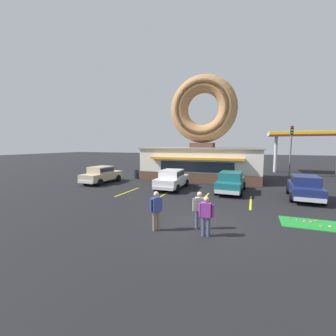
# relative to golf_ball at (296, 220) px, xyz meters

# --- Properties ---
(ground_plane) EXTENTS (160.00, 160.00, 0.00)m
(ground_plane) POSITION_rel_golf_ball_xyz_m (-4.22, -2.09, -0.05)
(ground_plane) COLOR black
(donut_shop_building) EXTENTS (12.30, 6.75, 10.96)m
(donut_shop_building) POSITION_rel_golf_ball_xyz_m (-7.20, 11.85, 3.69)
(donut_shop_building) COLOR brown
(donut_shop_building) RESTS_ON ground
(putting_mat) EXTENTS (3.25, 1.60, 0.03)m
(putting_mat) POSITION_rel_golf_ball_xyz_m (0.89, -0.32, -0.04)
(putting_mat) COLOR #1E842D
(putting_mat) RESTS_ON ground
(mini_donut_near_left) EXTENTS (0.13, 0.13, 0.04)m
(mini_donut_near_left) POSITION_rel_golf_ball_xyz_m (0.58, -0.08, -0.00)
(mini_donut_near_left) COLOR #D8667F
(mini_donut_near_left) RESTS_ON putting_mat
(mini_donut_mid_left) EXTENTS (0.13, 0.13, 0.04)m
(mini_donut_mid_left) POSITION_rel_golf_ball_xyz_m (-0.30, 0.16, -0.00)
(mini_donut_mid_left) COLOR brown
(mini_donut_mid_left) RESTS_ON putting_mat
(mini_donut_mid_centre) EXTENTS (0.13, 0.13, 0.04)m
(mini_donut_mid_centre) POSITION_rel_golf_ball_xyz_m (1.24, -0.47, -0.00)
(mini_donut_mid_centre) COLOR #E5C666
(mini_donut_mid_centre) RESTS_ON putting_mat
(mini_donut_far_left) EXTENTS (0.13, 0.13, 0.04)m
(mini_donut_far_left) POSITION_rel_golf_ball_xyz_m (0.85, 0.18, -0.00)
(mini_donut_far_left) COLOR #A5724C
(mini_donut_far_left) RESTS_ON putting_mat
(mini_donut_far_centre) EXTENTS (0.13, 0.13, 0.04)m
(mini_donut_far_centre) POSITION_rel_golf_ball_xyz_m (0.32, -0.10, -0.00)
(mini_donut_far_centre) COLOR #D8667F
(mini_donut_far_centre) RESTS_ON putting_mat
(mini_donut_far_right) EXTENTS (0.13, 0.13, 0.04)m
(mini_donut_far_right) POSITION_rel_golf_ball_xyz_m (0.87, -0.57, -0.00)
(mini_donut_far_right) COLOR #D17F47
(mini_donut_far_right) RESTS_ON putting_mat
(golf_ball) EXTENTS (0.04, 0.04, 0.04)m
(golf_ball) POSITION_rel_golf_ball_xyz_m (0.00, 0.00, 0.00)
(golf_ball) COLOR white
(golf_ball) RESTS_ON putting_mat
(car_navy) EXTENTS (2.16, 4.64, 1.60)m
(car_navy) POSITION_rel_golf_ball_xyz_m (1.27, 5.17, 0.82)
(car_navy) COLOR navy
(car_navy) RESTS_ON ground
(car_teal) EXTENTS (2.08, 4.61, 1.60)m
(car_teal) POSITION_rel_golf_ball_xyz_m (-3.60, 5.60, 0.82)
(car_teal) COLOR #196066
(car_teal) RESTS_ON ground
(car_champagne) EXTENTS (2.10, 4.62, 1.60)m
(car_champagne) POSITION_rel_golf_ball_xyz_m (-15.58, 5.60, 0.82)
(car_champagne) COLOR #BCAD89
(car_champagne) RESTS_ON ground
(car_white) EXTENTS (2.04, 4.59, 1.60)m
(car_white) POSITION_rel_golf_ball_xyz_m (-8.31, 5.33, 0.82)
(car_white) COLOR silver
(car_white) RESTS_ON ground
(pedestrian_blue_sweater_man) EXTENTS (0.42, 0.50, 1.70)m
(pedestrian_blue_sweater_man) POSITION_rel_golf_ball_xyz_m (-5.86, -3.51, 0.89)
(pedestrian_blue_sweater_man) COLOR #7F7056
(pedestrian_blue_sweater_man) RESTS_ON ground
(pedestrian_hooded_kid) EXTENTS (0.60, 0.25, 1.62)m
(pedestrian_hooded_kid) POSITION_rel_golf_ball_xyz_m (-3.75, -3.37, 0.84)
(pedestrian_hooded_kid) COLOR #474C66
(pedestrian_hooded_kid) RESTS_ON ground
(pedestrian_leather_jacket_man) EXTENTS (0.57, 0.35, 1.65)m
(pedestrian_leather_jacket_man) POSITION_rel_golf_ball_xyz_m (-4.17, -2.71, 0.86)
(pedestrian_leather_jacket_man) COLOR #474C66
(pedestrian_leather_jacket_man) RESTS_ON ground
(trash_bin) EXTENTS (0.57, 0.57, 0.97)m
(trash_bin) POSITION_rel_golf_ball_xyz_m (-13.86, 9.30, 0.45)
(trash_bin) COLOR #232833
(trash_bin) RESTS_ON ground
(traffic_light_pole) EXTENTS (0.28, 0.47, 5.80)m
(traffic_light_pole) POSITION_rel_golf_ball_xyz_m (1.87, 16.50, 3.66)
(traffic_light_pole) COLOR #595B60
(traffic_light_pole) RESTS_ON ground
(gas_station_canopy) EXTENTS (9.00, 4.46, 5.30)m
(gas_station_canopy) POSITION_rel_golf_ball_xyz_m (4.22, 20.98, 4.81)
(gas_station_canopy) COLOR silver
(gas_station_canopy) RESTS_ON ground
(parking_stripe_far_left) EXTENTS (0.12, 3.60, 0.01)m
(parking_stripe_far_left) POSITION_rel_golf_ball_xyz_m (-11.11, 2.91, -0.05)
(parking_stripe_far_left) COLOR yellow
(parking_stripe_far_left) RESTS_ON ground
(parking_stripe_left) EXTENTS (0.12, 3.60, 0.01)m
(parking_stripe_left) POSITION_rel_golf_ball_xyz_m (-8.11, 2.91, -0.05)
(parking_stripe_left) COLOR yellow
(parking_stripe_left) RESTS_ON ground
(parking_stripe_mid_left) EXTENTS (0.12, 3.60, 0.01)m
(parking_stripe_mid_left) POSITION_rel_golf_ball_xyz_m (-5.11, 2.91, -0.05)
(parking_stripe_mid_left) COLOR yellow
(parking_stripe_mid_left) RESTS_ON ground
(parking_stripe_centre) EXTENTS (0.12, 3.60, 0.01)m
(parking_stripe_centre) POSITION_rel_golf_ball_xyz_m (-2.11, 2.91, -0.05)
(parking_stripe_centre) COLOR yellow
(parking_stripe_centre) RESTS_ON ground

